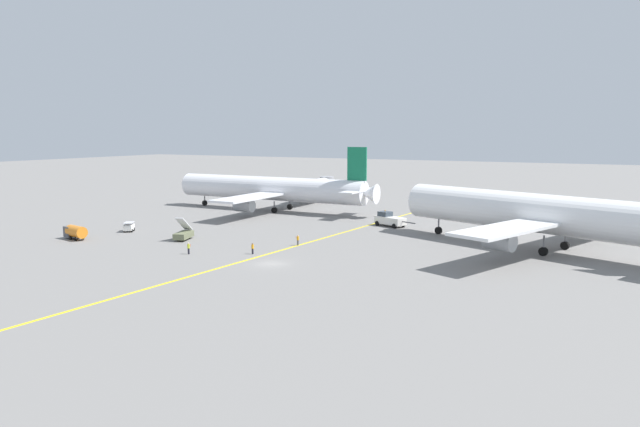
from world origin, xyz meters
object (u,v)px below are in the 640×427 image
at_px(gse_fuel_bowser_stubby, 75,232).
at_px(jet_bridge, 316,185).
at_px(gse_baggage_cart_trailing, 129,227).
at_px(gse_stair_truck_yellow, 184,234).
at_px(ground_crew_wing_walker_right, 253,248).
at_px(ground_crew_ramp_agent_by_cones, 189,248).
at_px(airliner_being_pushed, 538,214).
at_px(airliner_at_gate_left, 271,189).
at_px(ground_crew_marshaller_foreground, 298,240).
at_px(pushback_tug, 389,220).

relative_size(gse_fuel_bowser_stubby, jet_bridge, 0.26).
xyz_separation_m(gse_baggage_cart_trailing, gse_stair_truck_yellow, (14.33, -1.67, 0.16)).
relative_size(ground_crew_wing_walker_right, ground_crew_ramp_agent_by_cones, 0.94).
bearing_deg(jet_bridge, airliner_being_pushed, -35.46).
xyz_separation_m(airliner_being_pushed, gse_stair_truck_yellow, (-54.02, -18.68, -4.61)).
xyz_separation_m(gse_fuel_bowser_stubby, gse_stair_truck_yellow, (16.59, 8.25, -0.31)).
relative_size(airliner_at_gate_left, ground_crew_marshaller_foreground, 31.31).
distance_m(ground_crew_wing_walker_right, jet_bridge, 71.58).
bearing_deg(gse_fuel_bowser_stubby, gse_baggage_cart_trailing, 77.14).
height_order(airliner_at_gate_left, jet_bridge, airliner_at_gate_left).
distance_m(airliner_being_pushed, gse_stair_truck_yellow, 57.34).
height_order(ground_crew_wing_walker_right, jet_bridge, jet_bridge).
relative_size(pushback_tug, ground_crew_marshaller_foreground, 5.41).
bearing_deg(pushback_tug, ground_crew_marshaller_foreground, -103.87).
bearing_deg(gse_stair_truck_yellow, gse_fuel_bowser_stubby, -153.57).
height_order(airliner_at_gate_left, gse_fuel_bowser_stubby, airliner_at_gate_left).
relative_size(airliner_being_pushed, gse_stair_truck_yellow, 10.00).
bearing_deg(pushback_tug, ground_crew_ramp_agent_by_cones, -114.28).
relative_size(airliner_at_gate_left, jet_bridge, 2.63).
bearing_deg(ground_crew_marshaller_foreground, gse_fuel_bowser_stubby, -160.37).
relative_size(pushback_tug, gse_fuel_bowser_stubby, 1.77).
bearing_deg(gse_baggage_cart_trailing, airliner_being_pushed, 13.98).
bearing_deg(airliner_at_gate_left, jet_bridge, 92.97).
relative_size(gse_stair_truck_yellow, jet_bridge, 0.24).
distance_m(gse_baggage_cart_trailing, gse_stair_truck_yellow, 14.42).
height_order(airliner_being_pushed, gse_baggage_cart_trailing, airliner_being_pushed).
bearing_deg(ground_crew_ramp_agent_by_cones, airliner_at_gate_left, 107.86).
relative_size(gse_fuel_bowser_stubby, gse_stair_truck_yellow, 1.05).
bearing_deg(jet_bridge, gse_fuel_bowser_stubby, -96.95).
height_order(gse_fuel_bowser_stubby, jet_bridge, jet_bridge).
bearing_deg(ground_crew_marshaller_foreground, ground_crew_wing_walker_right, -106.70).
bearing_deg(jet_bridge, airliner_at_gate_left, -87.03).
relative_size(pushback_tug, gse_stair_truck_yellow, 1.86).
height_order(ground_crew_marshaller_foreground, jet_bridge, jet_bridge).
height_order(ground_crew_marshaller_foreground, ground_crew_ramp_agent_by_cones, ground_crew_ramp_agent_by_cones).
bearing_deg(airliner_being_pushed, airliner_at_gate_left, 162.18).
xyz_separation_m(gse_fuel_bowser_stubby, ground_crew_wing_walker_right, (33.50, 3.99, -0.47)).
height_order(airliner_being_pushed, gse_stair_truck_yellow, airliner_being_pushed).
xyz_separation_m(airliner_being_pushed, ground_crew_ramp_agent_by_cones, (-45.56, -27.39, -4.71)).
height_order(airliner_at_gate_left, ground_crew_ramp_agent_by_cones, airliner_at_gate_left).
distance_m(airliner_being_pushed, ground_crew_wing_walker_right, 43.89).
xyz_separation_m(airliner_being_pushed, ground_crew_wing_walker_right, (-37.11, -22.94, -4.77)).
height_order(airliner_being_pushed, gse_fuel_bowser_stubby, airliner_being_pushed).
bearing_deg(gse_stair_truck_yellow, jet_bridge, 97.20).
bearing_deg(gse_baggage_cart_trailing, gse_stair_truck_yellow, -6.66).
height_order(airliner_being_pushed, ground_crew_ramp_agent_by_cones, airliner_being_pushed).
distance_m(pushback_tug, gse_fuel_bowser_stubby, 56.79).
height_order(ground_crew_ramp_agent_by_cones, jet_bridge, jet_bridge).
bearing_deg(airliner_at_gate_left, ground_crew_marshaller_foreground, -51.97).
relative_size(airliner_being_pushed, ground_crew_wing_walker_right, 29.84).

